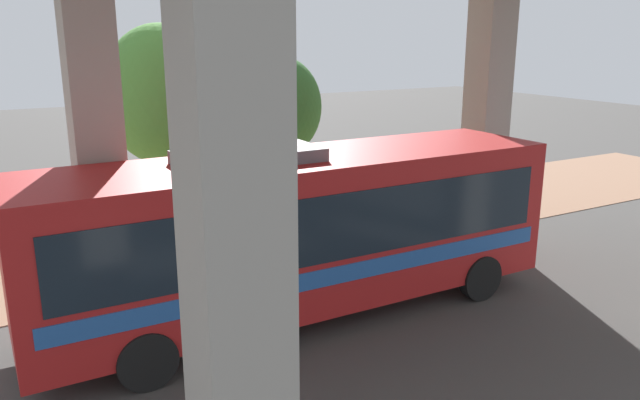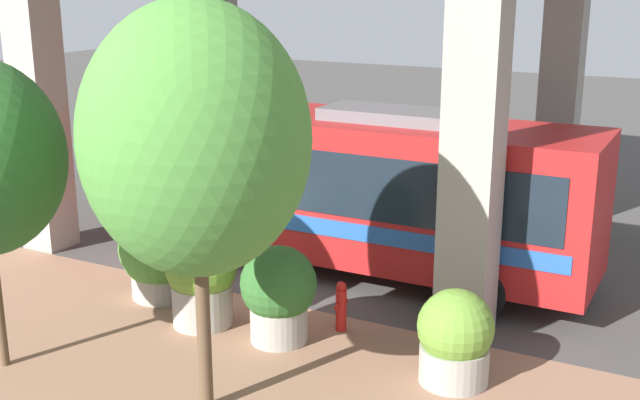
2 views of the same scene
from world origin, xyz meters
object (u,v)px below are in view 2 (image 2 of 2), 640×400
street_tree_near (196,140)px  planter_back (279,293)px  bus (341,181)px  planter_extra (163,252)px  fire_hydrant (341,306)px  planter_middle (455,338)px  planter_front (202,277)px

street_tree_near → planter_back: bearing=4.6°
bus → planter_extra: 4.00m
fire_hydrant → planter_middle: planter_middle is taller
planter_middle → planter_extra: planter_extra is taller
bus → planter_back: (-3.79, -0.69, -1.03)m
planter_extra → fire_hydrant: bearing=-87.5°
fire_hydrant → planter_extra: 3.82m
planter_middle → planter_back: 3.14m
street_tree_near → fire_hydrant: bearing=-9.8°
planter_middle → street_tree_near: 5.01m
planter_extra → bus: bearing=-37.1°
bus → street_tree_near: street_tree_near is taller
bus → street_tree_near: 6.61m
planter_middle → street_tree_near: (-2.42, 2.94, 3.25)m
planter_back → street_tree_near: bearing=-175.4°
bus → planter_front: bearing=167.1°
bus → fire_hydrant: bus is taller
planter_front → planter_back: bearing=-88.3°
planter_back → planter_extra: bearing=77.1°
planter_front → planter_middle: bearing=-89.4°
planter_back → planter_extra: 3.10m
planter_middle → fire_hydrant: bearing=70.1°
planter_back → street_tree_near: (-2.42, -0.20, 3.10)m
bus → fire_hydrant: 3.57m
bus → planter_middle: size_ratio=6.98×
planter_middle → planter_front: bearing=90.6°
planter_front → planter_back: planter_front is taller
planter_front → street_tree_near: size_ratio=0.30×
planter_front → street_tree_near: bearing=-143.4°
fire_hydrant → planter_front: size_ratio=0.53×
bus → planter_front: 4.06m
planter_extra → planter_middle: bearing=-96.4°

